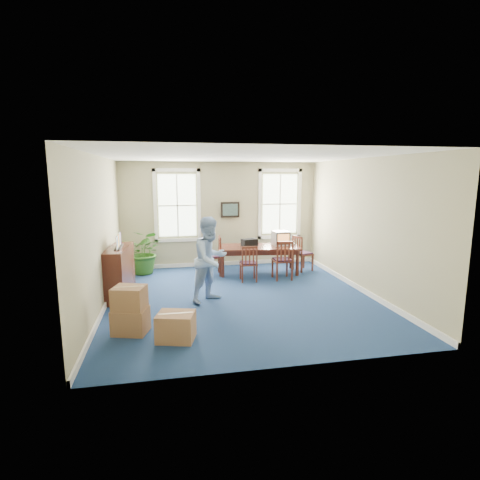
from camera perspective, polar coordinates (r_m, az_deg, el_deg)
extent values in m
plane|color=navy|center=(8.76, 0.12, -8.77)|extent=(6.50, 6.50, 0.00)
plane|color=white|center=(8.31, 0.12, 12.63)|extent=(6.50, 6.50, 0.00)
plane|color=tan|center=(11.57, -3.03, 3.89)|extent=(6.50, 0.00, 6.50)
plane|color=tan|center=(5.29, 7.01, -3.28)|extent=(6.50, 0.00, 6.50)
plane|color=tan|center=(8.35, -20.53, 0.98)|extent=(0.00, 6.50, 6.50)
plane|color=tan|center=(9.44, 18.30, 2.06)|extent=(0.00, 6.50, 6.50)
cube|color=white|center=(11.80, -2.94, -3.58)|extent=(6.00, 0.04, 0.12)
cube|color=white|center=(8.70, -19.71, -9.09)|extent=(0.04, 6.50, 0.12)
cube|color=white|center=(9.74, 17.65, -6.95)|extent=(0.04, 6.50, 0.12)
cube|color=white|center=(11.05, 7.84, -0.61)|extent=(0.23, 0.25, 0.05)
cube|color=black|center=(10.74, 1.43, -0.38)|extent=(0.48, 0.38, 0.21)
imported|color=#96B7E5|center=(8.33, -4.52, -2.97)|extent=(1.18, 1.14, 1.91)
cube|color=#4B1F16|center=(9.16, -17.93, -4.45)|extent=(0.58, 1.59, 1.22)
imported|color=#285719|center=(11.04, -14.31, -1.76)|extent=(1.39, 1.30, 1.27)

